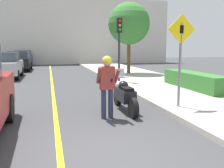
{
  "coord_description": "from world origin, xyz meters",
  "views": [
    {
      "loc": [
        -0.74,
        -4.25,
        1.99
      ],
      "look_at": [
        1.17,
        3.23,
        0.84
      ],
      "focal_mm": 40.0,
      "sensor_mm": 36.0,
      "label": 1
    }
  ],
  "objects_px": {
    "street_tree": "(129,24)",
    "traffic_light": "(119,37)",
    "motorcycle": "(125,96)",
    "crossing_sign": "(180,52)",
    "parked_car_blue": "(24,58)",
    "parked_car_silver": "(5,65)",
    "parked_car_black": "(19,61)",
    "person_biker": "(107,80)"
  },
  "relations": [
    {
      "from": "street_tree",
      "to": "parked_car_blue",
      "type": "relative_size",
      "value": 1.17
    },
    {
      "from": "motorcycle",
      "to": "street_tree",
      "type": "bearing_deg",
      "value": 71.26
    },
    {
      "from": "person_biker",
      "to": "street_tree",
      "type": "bearing_deg",
      "value": 68.85
    },
    {
      "from": "motorcycle",
      "to": "traffic_light",
      "type": "bearing_deg",
      "value": 75.79
    },
    {
      "from": "crossing_sign",
      "to": "parked_car_black",
      "type": "bearing_deg",
      "value": 112.04
    },
    {
      "from": "parked_car_silver",
      "to": "parked_car_blue",
      "type": "distance_m",
      "value": 11.7
    },
    {
      "from": "parked_car_black",
      "to": "traffic_light",
      "type": "bearing_deg",
      "value": -57.16
    },
    {
      "from": "person_biker",
      "to": "parked_car_silver",
      "type": "height_order",
      "value": "person_biker"
    },
    {
      "from": "crossing_sign",
      "to": "parked_car_silver",
      "type": "bearing_deg",
      "value": 122.65
    },
    {
      "from": "parked_car_silver",
      "to": "street_tree",
      "type": "bearing_deg",
      "value": -2.72
    },
    {
      "from": "motorcycle",
      "to": "parked_car_black",
      "type": "relative_size",
      "value": 0.53
    },
    {
      "from": "street_tree",
      "to": "motorcycle",
      "type": "bearing_deg",
      "value": -108.74
    },
    {
      "from": "street_tree",
      "to": "parked_car_blue",
      "type": "bearing_deg",
      "value": 123.89
    },
    {
      "from": "parked_car_blue",
      "to": "crossing_sign",
      "type": "bearing_deg",
      "value": -73.46
    },
    {
      "from": "street_tree",
      "to": "parked_car_blue",
      "type": "height_order",
      "value": "street_tree"
    },
    {
      "from": "person_biker",
      "to": "parked_car_black",
      "type": "xyz_separation_m",
      "value": [
        -3.97,
        15.9,
        -0.23
      ]
    },
    {
      "from": "motorcycle",
      "to": "crossing_sign",
      "type": "relative_size",
      "value": 0.79
    },
    {
      "from": "parked_car_black",
      "to": "crossing_sign",
      "type": "bearing_deg",
      "value": -67.96
    },
    {
      "from": "motorcycle",
      "to": "parked_car_blue",
      "type": "bearing_deg",
      "value": 102.75
    },
    {
      "from": "crossing_sign",
      "to": "parked_car_blue",
      "type": "relative_size",
      "value": 0.67
    },
    {
      "from": "motorcycle",
      "to": "parked_car_blue",
      "type": "xyz_separation_m",
      "value": [
        -4.89,
        21.62,
        0.36
      ]
    },
    {
      "from": "parked_car_black",
      "to": "parked_car_blue",
      "type": "relative_size",
      "value": 1.0
    },
    {
      "from": "crossing_sign",
      "to": "traffic_light",
      "type": "bearing_deg",
      "value": 91.83
    },
    {
      "from": "crossing_sign",
      "to": "parked_car_black",
      "type": "distance_m",
      "value": 16.89
    },
    {
      "from": "traffic_light",
      "to": "parked_car_silver",
      "type": "relative_size",
      "value": 0.8
    },
    {
      "from": "motorcycle",
      "to": "crossing_sign",
      "type": "bearing_deg",
      "value": -13.56
    },
    {
      "from": "motorcycle",
      "to": "traffic_light",
      "type": "xyz_separation_m",
      "value": [
        1.45,
        5.73,
        2.01
      ]
    },
    {
      "from": "person_biker",
      "to": "traffic_light",
      "type": "bearing_deg",
      "value": 71.31
    },
    {
      "from": "crossing_sign",
      "to": "parked_car_silver",
      "type": "distance_m",
      "value": 12.29
    },
    {
      "from": "traffic_light",
      "to": "parked_car_blue",
      "type": "xyz_separation_m",
      "value": [
        -6.34,
        15.89,
        -1.65
      ]
    },
    {
      "from": "street_tree",
      "to": "traffic_light",
      "type": "bearing_deg",
      "value": -115.13
    },
    {
      "from": "parked_car_silver",
      "to": "parked_car_blue",
      "type": "relative_size",
      "value": 1.0
    },
    {
      "from": "crossing_sign",
      "to": "street_tree",
      "type": "relative_size",
      "value": 0.58
    },
    {
      "from": "person_biker",
      "to": "parked_car_blue",
      "type": "relative_size",
      "value": 0.42
    },
    {
      "from": "street_tree",
      "to": "parked_car_black",
      "type": "relative_size",
      "value": 1.17
    },
    {
      "from": "person_biker",
      "to": "crossing_sign",
      "type": "xyz_separation_m",
      "value": [
        2.36,
        0.27,
        0.77
      ]
    },
    {
      "from": "motorcycle",
      "to": "person_biker",
      "type": "xyz_separation_m",
      "value": [
        -0.71,
        -0.67,
        0.59
      ]
    },
    {
      "from": "traffic_light",
      "to": "parked_car_black",
      "type": "distance_m",
      "value": 11.42
    },
    {
      "from": "street_tree",
      "to": "parked_car_blue",
      "type": "distance_m",
      "value": 14.82
    },
    {
      "from": "motorcycle",
      "to": "parked_car_silver",
      "type": "distance_m",
      "value": 11.09
    },
    {
      "from": "crossing_sign",
      "to": "parked_car_silver",
      "type": "relative_size",
      "value": 0.67
    },
    {
      "from": "traffic_light",
      "to": "parked_car_blue",
      "type": "bearing_deg",
      "value": 111.76
    }
  ]
}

